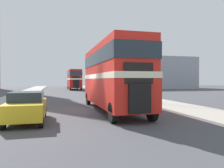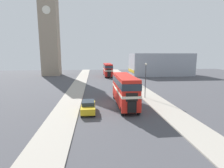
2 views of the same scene
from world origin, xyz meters
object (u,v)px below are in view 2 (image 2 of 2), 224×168
Objects in this scene: double_decker_bus at (125,88)px; street_lamp at (146,75)px; church_tower at (49,21)px; pedestrian_walking at (139,82)px; bus_distant at (108,69)px; car_parked_near at (88,107)px.

street_lamp is (4.21, 3.81, 1.35)m from double_decker_bus.
street_lamp is 45.75m from church_tower.
pedestrian_walking is (6.06, 14.65, -1.46)m from double_decker_bus.
bus_distant is 37.69m from car_parked_near.
car_parked_near is 11.88m from street_lamp.
church_tower is (-25.51, 25.37, 17.71)m from pedestrian_walking.
double_decker_bus reaches higher than pedestrian_walking.
bus_distant is 2.60× the size of car_parked_near.
street_lamp is (3.95, -30.69, 1.40)m from bus_distant.
car_parked_near is 48.58m from church_tower.
bus_distant is at bearing 106.28° from pedestrian_walking.
double_decker_bus is 34.50m from bus_distant.
church_tower is (-19.45, 40.02, 16.25)m from double_decker_bus.
bus_distant is (0.27, 34.50, -0.05)m from double_decker_bus.
double_decker_bus is 1.74× the size of street_lamp.
church_tower is (-23.66, 36.21, 14.90)m from street_lamp.
street_lamp reaches higher than car_parked_near.
street_lamp reaches higher than double_decker_bus.
bus_distant reaches higher than car_parked_near.
car_parked_near is 2.22× the size of pedestrian_walking.
double_decker_bus is at bearing -137.87° from street_lamp.
bus_distant is 0.28× the size of church_tower.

